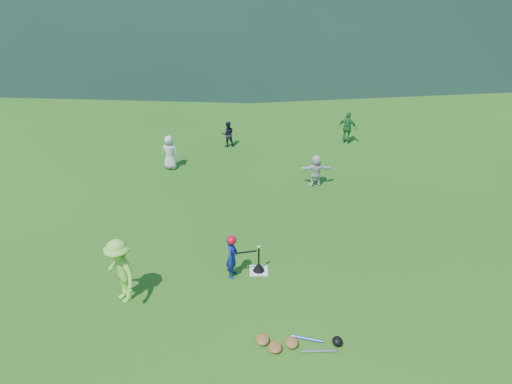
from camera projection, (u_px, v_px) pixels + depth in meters
ground at (259, 271)px, 12.57m from camera, size 120.00×120.00×0.00m
home_plate at (259, 271)px, 12.57m from camera, size 0.45×0.45×0.02m
baseball at (259, 247)px, 12.22m from camera, size 0.08×0.08×0.08m
batter_child at (232, 257)px, 12.15m from camera, size 0.36×0.47×1.14m
adult_coach at (120, 271)px, 11.26m from camera, size 1.14×1.19×1.62m
fielder_a at (170, 152)px, 17.45m from camera, size 0.67×0.51×1.23m
fielder_b at (228, 134)px, 19.22m from camera, size 0.53×0.44×1.00m
fielder_c at (348, 128)px, 19.44m from camera, size 0.80×0.64×1.27m
fielder_d at (316, 170)px, 16.34m from camera, size 1.02×0.35×1.10m
batting_tee at (259, 267)px, 12.51m from camera, size 0.30×0.30×0.68m
batter_gear at (233, 241)px, 11.93m from camera, size 0.73×0.26×0.50m
equipment_pile at (292, 343)px, 10.35m from camera, size 1.80×0.56×0.19m
outfield_fence at (246, 28)px, 36.76m from camera, size 70.07×0.08×1.33m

